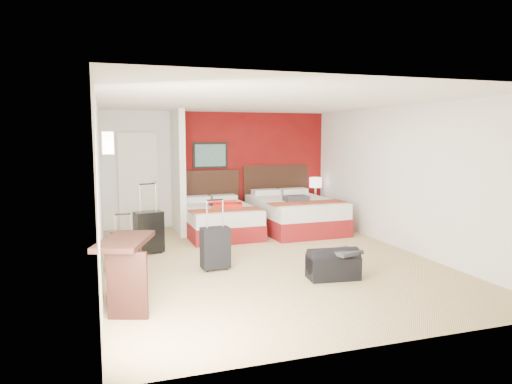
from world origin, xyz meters
name	(u,v)px	position (x,y,z in m)	size (l,w,h in m)	color
ground	(267,260)	(0.00, 0.00, 0.00)	(6.50, 6.50, 0.00)	#D8BD85
room_walls	(166,177)	(-1.40, 1.42, 1.26)	(5.02, 6.52, 2.50)	white
red_accent_panel	(251,168)	(0.75, 3.23, 1.25)	(3.50, 0.04, 2.50)	maroon
partition_wall	(178,172)	(-1.00, 2.61, 1.25)	(0.12, 1.20, 2.50)	silver
entry_door	(139,181)	(-1.75, 3.20, 1.02)	(0.82, 0.06, 2.05)	silver
bed_left	(219,220)	(-0.28, 2.11, 0.29)	(1.35, 1.92, 0.58)	silver
bed_right	(295,214)	(1.36, 2.08, 0.33)	(1.53, 2.18, 0.66)	white
red_suitcase_open	(225,204)	(-0.18, 2.01, 0.63)	(0.57, 0.78, 0.10)	red
jacket_bundle	(296,198)	(1.26, 1.78, 0.71)	(0.46, 0.37, 0.11)	#3D3C42
nightstand	(315,210)	(2.23, 2.93, 0.25)	(0.35, 0.35, 0.50)	black
table_lamp	(316,189)	(2.23, 2.93, 0.76)	(0.29, 0.29, 0.52)	white
suitcase_black	(149,233)	(-1.75, 1.01, 0.34)	(0.46, 0.28, 0.68)	black
suitcase_charcoal	(215,250)	(-0.91, -0.28, 0.30)	(0.41, 0.25, 0.60)	black
suitcase_navy	(124,252)	(-2.20, 0.14, 0.26)	(0.38, 0.23, 0.52)	black
duffel_bag	(333,266)	(0.55, -1.23, 0.18)	(0.70, 0.37, 0.35)	black
jacket_draped	(345,252)	(0.70, -1.28, 0.38)	(0.40, 0.34, 0.05)	#323337
desk	(126,273)	(-2.24, -1.43, 0.40)	(0.48, 0.97, 0.80)	black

